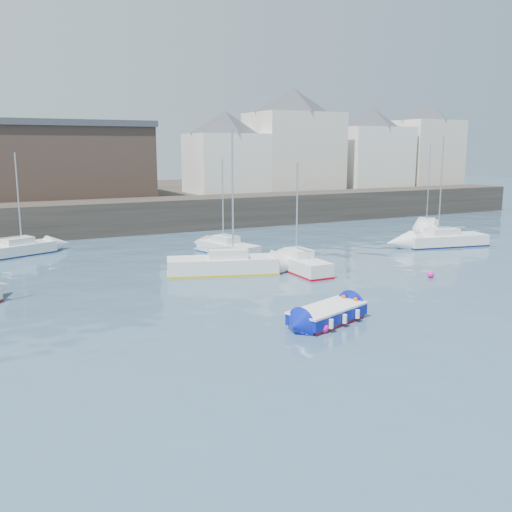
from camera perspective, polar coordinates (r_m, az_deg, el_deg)
name	(u,v)px	position (r m, az deg, el deg)	size (l,w,h in m)	color
water	(386,340)	(24.40, 12.86, -8.23)	(220.00, 220.00, 0.00)	#2D4760
quay_wall	(147,215)	(55.10, -10.80, 4.03)	(90.00, 5.00, 3.00)	#28231E
land_strip	(106,201)	(72.51, -14.74, 5.38)	(90.00, 32.00, 2.80)	#28231E
bldg_east_a	(293,139)	(69.12, 3.76, 11.61)	(13.36, 13.36, 11.80)	beige
bldg_east_b	(370,147)	(74.87, 11.37, 10.65)	(11.88, 11.88, 9.95)	white
bldg_east_c	(425,143)	(80.70, 16.53, 10.77)	(11.14, 11.14, 10.95)	beige
bldg_east_d	(226,152)	(64.59, -3.05, 10.39)	(11.14, 11.14, 8.95)	white
warehouse	(65,160)	(61.33, -18.53, 9.13)	(16.40, 10.40, 7.60)	#3D2D26
blue_dinghy	(328,314)	(26.14, 7.17, -5.77)	(4.35, 2.98, 0.76)	maroon
sailboat_b	(223,265)	(35.93, -3.32, -0.86)	(7.28, 4.21, 8.93)	silver
sailboat_c	(300,264)	(36.47, 4.44, -0.78)	(1.69, 5.24, 6.90)	silver
sailboat_d	(445,240)	(48.34, 18.34, 1.57)	(7.11, 3.41, 8.71)	silver
sailboat_f	(228,248)	(42.35, -2.85, 0.82)	(3.24, 5.73, 7.09)	silver
sailboat_g	(426,227)	(56.00, 16.67, 2.80)	(6.08, 5.96, 8.17)	silver
sailboat_h	(15,249)	(45.28, -22.95, 0.61)	(6.07, 3.98, 7.48)	silver
buoy_near	(323,333)	(24.91, 6.75, -7.62)	(0.44, 0.44, 0.44)	#EF1482
buoy_mid	(430,278)	(36.46, 17.05, -2.09)	(0.39, 0.39, 0.39)	#EF1482
buoy_far	(268,267)	(37.90, 1.22, -1.13)	(0.40, 0.40, 0.40)	#EF1482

